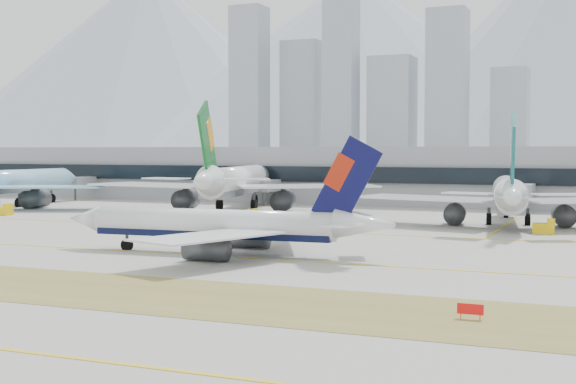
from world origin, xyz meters
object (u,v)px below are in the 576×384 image
at_px(widebody_cathay, 509,196).
at_px(terminal, 431,175).
at_px(widebody_korean, 4,184).
at_px(taxiing_airliner, 224,226).
at_px(widebody_eva, 235,183).

relative_size(widebody_cathay, terminal, 0.21).
height_order(widebody_korean, widebody_cathay, widebody_korean).
xyz_separation_m(taxiing_airliner, terminal, (1.81, 117.47, 3.59)).
bearing_deg(terminal, widebody_korean, -148.45).
relative_size(taxiing_airliner, widebody_korean, 0.79).
bearing_deg(widebody_korean, terminal, -60.93).
bearing_deg(taxiing_airliner, terminal, -94.02).
bearing_deg(taxiing_airliner, widebody_korean, -35.96).
xyz_separation_m(widebody_korean, widebody_cathay, (122.30, -1.38, -0.30)).
bearing_deg(widebody_korean, taxiing_airliner, -125.30).
height_order(taxiing_airliner, widebody_cathay, widebody_cathay).
relative_size(taxiing_airliner, terminal, 0.17).
height_order(widebody_korean, widebody_eva, widebody_eva).
bearing_deg(terminal, widebody_eva, -127.40).
relative_size(widebody_korean, widebody_eva, 0.91).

